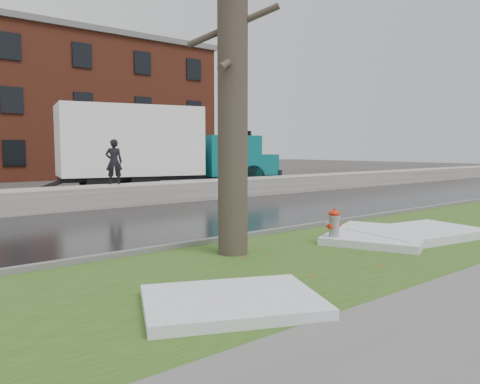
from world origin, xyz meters
TOP-DOWN VIEW (x-y plane):
  - ground at (0.00, 0.00)m, footprint 120.00×120.00m
  - verge at (0.00, -1.25)m, footprint 60.00×4.50m
  - road at (0.00, 4.50)m, footprint 60.00×7.00m
  - parking_lot at (0.00, 13.00)m, footprint 60.00×9.00m
  - curb at (0.00, 1.00)m, footprint 60.00×0.15m
  - snowbank at (0.00, 8.70)m, footprint 60.00×1.60m
  - brick_building at (2.00, 30.00)m, footprint 26.00×12.00m
  - bg_tree_right at (16.00, 24.00)m, footprint 1.40×1.62m
  - fire_hydrant at (0.11, -0.75)m, footprint 0.37×0.31m
  - tree at (-2.09, -0.10)m, footprint 1.28×1.47m
  - box_truck at (3.21, 12.31)m, footprint 11.98×4.93m
  - worker at (-0.32, 9.21)m, footprint 0.71×0.61m
  - snow_patch_near at (1.34, -1.03)m, footprint 3.18×2.86m
  - snow_patch_far at (-4.00, -2.50)m, footprint 2.67×2.37m
  - snow_patch_side at (2.28, -1.46)m, footprint 3.05×2.22m

SIDE VIEW (x-z plane):
  - ground at x=0.00m, z-range 0.00..0.00m
  - road at x=0.00m, z-range 0.00..0.03m
  - parking_lot at x=0.00m, z-range 0.00..0.03m
  - verge at x=0.00m, z-range 0.00..0.04m
  - curb at x=0.00m, z-range 0.00..0.14m
  - snow_patch_far at x=-4.00m, z-range 0.04..0.18m
  - snow_patch_near at x=1.34m, z-range 0.04..0.20m
  - snow_patch_side at x=2.28m, z-range 0.04..0.22m
  - snowbank at x=0.00m, z-range 0.00..0.75m
  - fire_hydrant at x=0.11m, z-range 0.07..0.83m
  - worker at x=-0.32m, z-range 0.75..2.40m
  - box_truck at x=3.21m, z-range 0.11..4.07m
  - bg_tree_right at x=16.00m, z-range 0.08..6.58m
  - tree at x=-2.09m, z-range 0.07..7.17m
  - brick_building at x=2.00m, z-range 0.00..10.00m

